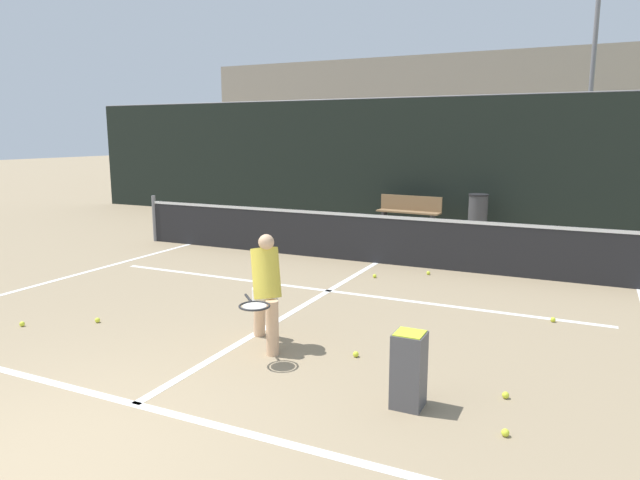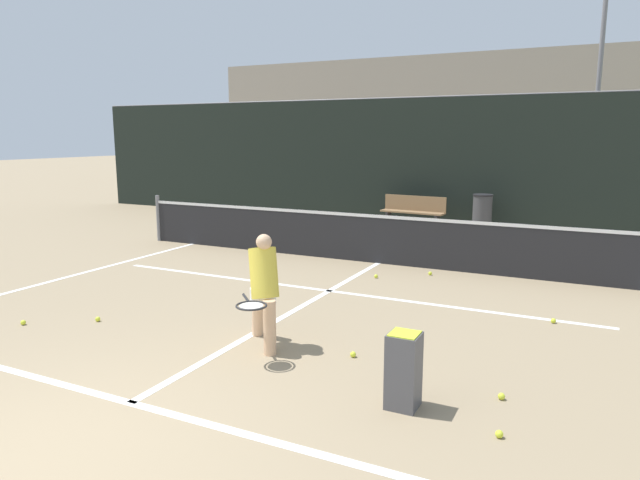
% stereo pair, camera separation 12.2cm
% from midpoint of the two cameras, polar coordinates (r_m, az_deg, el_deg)
% --- Properties ---
extents(ground_plane, '(100.00, 100.00, 0.00)m').
position_cam_midpoint_polar(ground_plane, '(5.13, -26.83, -19.30)').
color(ground_plane, '#937F60').
extents(court_baseline_near, '(11.00, 0.10, 0.01)m').
position_cam_midpoint_polar(court_baseline_near, '(5.76, -17.83, -15.25)').
color(court_baseline_near, white).
rests_on(court_baseline_near, ground).
extents(court_service_line, '(8.25, 0.10, 0.01)m').
position_cam_midpoint_polar(court_service_line, '(9.14, 1.30, -5.10)').
color(court_service_line, white).
rests_on(court_service_line, ground).
extents(court_center_mark, '(0.10, 6.56, 0.01)m').
position_cam_midpoint_polar(court_center_mark, '(8.25, -1.77, -6.84)').
color(court_center_mark, white).
rests_on(court_center_mark, ground).
extents(court_sideline_left, '(0.10, 7.56, 0.01)m').
position_cam_midpoint_polar(court_sideline_left, '(11.03, -22.97, -3.22)').
color(court_sideline_left, white).
rests_on(court_sideline_left, ground).
extents(net, '(11.09, 0.09, 1.07)m').
position_cam_midpoint_polar(net, '(11.05, 6.22, 0.26)').
color(net, slate).
rests_on(net, ground).
extents(fence_back, '(24.00, 0.06, 3.48)m').
position_cam_midpoint_polar(fence_back, '(15.82, 12.77, 7.59)').
color(fence_back, black).
rests_on(fence_back, ground).
extents(player_practicing, '(0.78, 1.13, 1.36)m').
position_cam_midpoint_polar(player_practicing, '(6.64, -5.18, -4.69)').
color(player_practicing, '#DBAD84').
rests_on(player_practicing, ground).
extents(tennis_ball_scattered_0, '(0.07, 0.07, 0.07)m').
position_cam_midpoint_polar(tennis_ball_scattered_0, '(8.24, 22.70, -7.46)').
color(tennis_ball_scattered_0, '#D1E033').
rests_on(tennis_ball_scattered_0, ground).
extents(tennis_ball_scattered_1, '(0.07, 0.07, 0.07)m').
position_cam_midpoint_polar(tennis_ball_scattered_1, '(5.18, 18.16, -17.96)').
color(tennis_ball_scattered_1, '#D1E033').
rests_on(tennis_ball_scattered_1, ground).
extents(tennis_ball_scattered_2, '(0.07, 0.07, 0.07)m').
position_cam_midpoint_polar(tennis_ball_scattered_2, '(8.21, -20.94, -7.40)').
color(tennis_ball_scattered_2, '#D1E033').
rests_on(tennis_ball_scattered_2, ground).
extents(tennis_ball_scattered_4, '(0.07, 0.07, 0.07)m').
position_cam_midpoint_polar(tennis_ball_scattered_4, '(10.34, 11.29, -3.29)').
color(tennis_ball_scattered_4, '#D1E033').
rests_on(tennis_ball_scattered_4, ground).
extents(tennis_ball_scattered_5, '(0.07, 0.07, 0.07)m').
position_cam_midpoint_polar(tennis_ball_scattered_5, '(5.83, 18.28, -14.62)').
color(tennis_ball_scattered_5, '#D1E033').
rests_on(tennis_ball_scattered_5, ground).
extents(tennis_ball_scattered_6, '(0.07, 0.07, 0.07)m').
position_cam_midpoint_polar(tennis_ball_scattered_6, '(10.00, 5.98, -3.62)').
color(tennis_ball_scattered_6, '#D1E033').
rests_on(tennis_ball_scattered_6, ground).
extents(tennis_ball_scattered_7, '(0.07, 0.07, 0.07)m').
position_cam_midpoint_polar(tennis_ball_scattered_7, '(6.52, 3.87, -11.34)').
color(tennis_ball_scattered_7, '#D1E033').
rests_on(tennis_ball_scattered_7, ground).
extents(tennis_ball_scattered_8, '(0.07, 0.07, 0.07)m').
position_cam_midpoint_polar(tennis_ball_scattered_8, '(8.47, -27.18, -7.35)').
color(tennis_ball_scattered_8, '#D1E033').
rests_on(tennis_ball_scattered_8, ground).
extents(ball_hopper, '(0.28, 0.28, 0.71)m').
position_cam_midpoint_polar(ball_hopper, '(5.35, 9.02, -12.58)').
color(ball_hopper, '#4C4C51').
rests_on(ball_hopper, ground).
extents(courtside_bench, '(1.75, 0.52, 0.86)m').
position_cam_midpoint_polar(courtside_bench, '(15.40, 9.54, 2.92)').
color(courtside_bench, olive).
rests_on(courtside_bench, ground).
extents(trash_bin, '(0.50, 0.50, 0.98)m').
position_cam_midpoint_polar(trash_bin, '(15.09, 16.13, 2.57)').
color(trash_bin, '#3F3F42').
rests_on(trash_bin, ground).
extents(parked_car, '(1.64, 3.99, 1.32)m').
position_cam_midpoint_polar(parked_car, '(18.32, 20.27, 3.86)').
color(parked_car, black).
rests_on(parked_car, ground).
extents(floodlight_mast, '(1.10, 0.24, 9.76)m').
position_cam_midpoint_polar(floodlight_mast, '(22.58, 26.64, 18.64)').
color(floodlight_mast, slate).
rests_on(floodlight_mast, ground).
extents(building_far, '(36.00, 2.40, 6.70)m').
position_cam_midpoint_polar(building_far, '(32.44, 20.07, 11.41)').
color(building_far, gray).
rests_on(building_far, ground).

